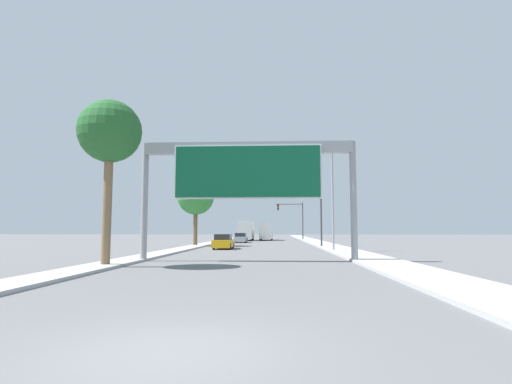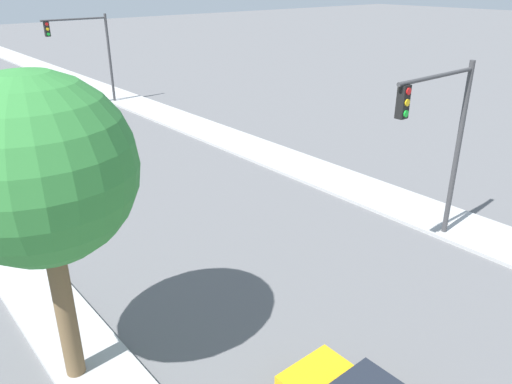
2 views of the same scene
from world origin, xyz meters
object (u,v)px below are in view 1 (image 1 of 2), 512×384
(palm_tree_foreground, at_px, (110,134))
(traffic_light_near_intersection, at_px, (309,205))
(car_mid_right, at_px, (241,238))
(car_near_left, at_px, (224,242))
(street_lamp_right, at_px, (330,192))
(sign_gantry, at_px, (248,168))
(truck_box_primary, at_px, (266,231))
(truck_box_secondary, at_px, (246,231))
(palm_tree_background, at_px, (196,197))
(traffic_light_mid_block, at_px, (294,215))

(palm_tree_foreground, bearing_deg, traffic_light_near_intersection, 62.28)
(car_mid_right, xyz_separation_m, car_near_left, (-0.00, -19.78, 0.02))
(traffic_light_near_intersection, xyz_separation_m, street_lamp_right, (1.17, -8.40, 0.69))
(car_near_left, bearing_deg, sign_gantry, -77.42)
(car_near_left, distance_m, palm_tree_foreground, 20.78)
(street_lamp_right, bearing_deg, traffic_light_near_intersection, 97.91)
(truck_box_primary, bearing_deg, sign_gantry, -90.00)
(street_lamp_right, bearing_deg, truck_box_secondary, 106.26)
(truck_box_primary, xyz_separation_m, palm_tree_background, (-7.68, -26.10, 4.16))
(truck_box_secondary, xyz_separation_m, palm_tree_background, (-4.18, -24.28, 4.00))
(traffic_light_near_intersection, xyz_separation_m, traffic_light_mid_block, (-0.21, 30.00, 0.06))
(street_lamp_right, bearing_deg, car_mid_right, 113.10)
(palm_tree_foreground, distance_m, palm_tree_background, 25.94)
(car_mid_right, xyz_separation_m, palm_tree_background, (-4.18, -13.33, 5.09))
(traffic_light_near_intersection, bearing_deg, truck_box_primary, 100.97)
(sign_gantry, xyz_separation_m, traffic_light_near_intersection, (5.44, 20.15, -1.11))
(sign_gantry, relative_size, truck_box_primary, 1.66)
(truck_box_secondary, distance_m, traffic_light_mid_block, 9.94)
(car_mid_right, xyz_separation_m, truck_box_secondary, (-0.00, 10.95, 1.08))
(truck_box_secondary, bearing_deg, traffic_light_mid_block, 23.23)
(truck_box_primary, xyz_separation_m, palm_tree_foreground, (-7.13, -52.01, 5.44))
(car_mid_right, bearing_deg, palm_tree_background, -107.39)
(palm_tree_background, bearing_deg, traffic_light_near_intersection, -8.56)
(car_mid_right, xyz_separation_m, traffic_light_mid_block, (8.73, 14.69, 4.02))
(traffic_light_near_intersection, relative_size, palm_tree_background, 0.87)
(truck_box_secondary, distance_m, street_lamp_right, 36.27)
(truck_box_primary, xyz_separation_m, truck_box_secondary, (-3.50, -1.82, 0.16))
(car_near_left, relative_size, street_lamp_right, 0.51)
(car_mid_right, height_order, traffic_light_near_intersection, traffic_light_near_intersection)
(palm_tree_foreground, bearing_deg, car_near_left, 79.43)
(car_mid_right, relative_size, truck_box_secondary, 0.55)
(car_near_left, height_order, palm_tree_background, palm_tree_background)
(traffic_light_mid_block, bearing_deg, street_lamp_right, -87.94)
(street_lamp_right, bearing_deg, car_near_left, 158.78)
(sign_gantry, height_order, truck_box_secondary, sign_gantry)
(traffic_light_near_intersection, xyz_separation_m, palm_tree_foreground, (-12.57, -23.93, 2.41))
(car_mid_right, bearing_deg, palm_tree_foreground, -95.29)
(car_near_left, bearing_deg, traffic_light_mid_block, 75.79)
(truck_box_secondary, bearing_deg, palm_tree_background, -99.76)
(street_lamp_right, bearing_deg, traffic_light_mid_block, 92.06)
(car_near_left, relative_size, palm_tree_background, 0.59)
(palm_tree_background, bearing_deg, truck_box_secondary, 80.24)
(truck_box_secondary, bearing_deg, sign_gantry, -85.69)
(traffic_light_mid_block, bearing_deg, palm_tree_background, -114.72)
(car_near_left, bearing_deg, palm_tree_background, 122.93)
(car_mid_right, xyz_separation_m, truck_box_primary, (3.50, 12.77, 0.92))
(sign_gantry, height_order, car_mid_right, sign_gantry)
(traffic_light_mid_block, xyz_separation_m, street_lamp_right, (1.38, -38.40, 0.63))
(sign_gantry, xyz_separation_m, street_lamp_right, (6.61, 11.76, -0.42))
(car_mid_right, distance_m, palm_tree_foreground, 39.92)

